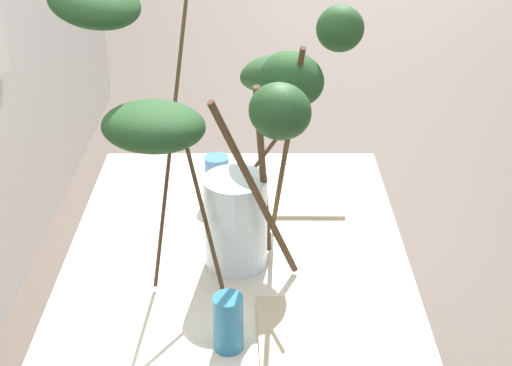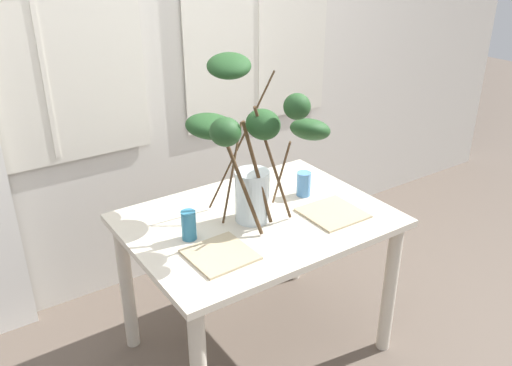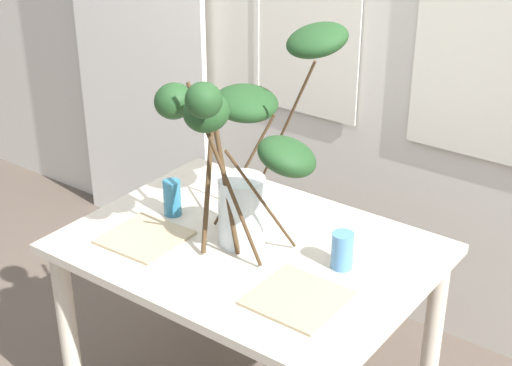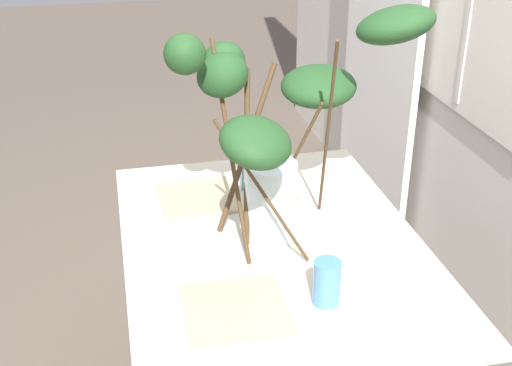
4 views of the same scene
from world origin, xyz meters
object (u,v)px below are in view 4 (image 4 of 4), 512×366
drinking_glass_blue_left (251,171)px  plate_square_right (236,310)px  drinking_glass_blue_right (327,282)px  plate_square_left (198,198)px  dining_table (272,275)px  vase_with_branches (285,118)px

drinking_glass_blue_left → plate_square_right: size_ratio=0.50×
drinking_glass_blue_left → drinking_glass_blue_right: bearing=4.7°
plate_square_left → plate_square_right: (0.59, 0.01, -0.00)m
drinking_glass_blue_left → plate_square_left: bearing=-77.9°
drinking_glass_blue_left → drinking_glass_blue_right: size_ratio=1.07×
plate_square_right → drinking_glass_blue_left: bearing=164.8°
drinking_glass_blue_left → dining_table: bearing=-1.5°
drinking_glass_blue_right → plate_square_right: size_ratio=0.47×
dining_table → vase_with_branches: (-0.02, 0.04, 0.48)m
dining_table → vase_with_branches: size_ratio=1.59×
drinking_glass_blue_left → plate_square_right: drinking_glass_blue_left is taller
dining_table → drinking_glass_blue_right: size_ratio=9.69×
drinking_glass_blue_right → plate_square_left: size_ratio=0.49×
vase_with_branches → plate_square_right: bearing=-31.8°
drinking_glass_blue_right → plate_square_left: bearing=-158.8°
drinking_glass_blue_left → plate_square_left: (0.04, -0.18, -0.06)m
dining_table → drinking_glass_blue_left: 0.38m
plate_square_right → vase_with_branches: bearing=148.2°
drinking_glass_blue_right → plate_square_right: (-0.01, -0.22, -0.05)m
drinking_glass_blue_right → plate_square_right: drinking_glass_blue_right is taller
plate_square_left → dining_table: bearing=30.2°
dining_table → plate_square_left: plate_square_left is taller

